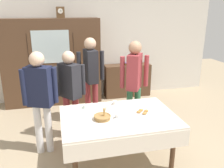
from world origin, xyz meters
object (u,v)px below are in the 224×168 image
Objects in this scene: tea_cup_front_edge at (115,103)px; mantel_clock at (60,12)px; person_near_right_end at (134,78)px; person_beside_shelf at (40,94)px; tea_cup_back_edge at (86,107)px; wall_cabinet at (52,62)px; tea_cup_near_right at (118,116)px; pastry_plate at (143,113)px; bookshelf_low at (127,80)px; tea_cup_far_left at (107,108)px; spoon_far_left at (74,118)px; person_by_cabinet at (91,72)px; dining_table at (119,123)px; bread_basket at (102,117)px; spoon_mid_left at (161,111)px; book_stack at (128,64)px; person_behind_table_right at (70,87)px.

mantel_clock is at bearing 107.86° from tea_cup_front_edge.
person_near_right_end is 1.62m from person_beside_shelf.
tea_cup_back_edge is 0.08× the size of person_near_right_end.
wall_cabinet is 2.23m from person_near_right_end.
tea_cup_near_right is 0.40m from pastry_plate.
tea_cup_far_left is at bearing -113.88° from bookshelf_low.
spoon_far_left is at bearing -154.16° from tea_cup_front_edge.
person_by_cabinet reaches higher than pastry_plate.
spoon_far_left is at bearing -83.78° from wall_cabinet.
tea_cup_near_right is at bearing -128.18° from dining_table.
tea_cup_far_left is at bearing 109.80° from dining_table.
bread_basket is (0.40, -2.61, -1.34)m from mantel_clock.
bookshelf_low is at bearing 66.12° from tea_cup_far_left.
person_beside_shelf reaches higher than bookshelf_low.
spoon_mid_left is at bearing -15.15° from person_beside_shelf.
mantel_clock is 2.35m from person_near_right_end.
dining_table is 0.97× the size of person_by_cabinet.
tea_cup_front_edge is 0.54× the size of bread_basket.
mantel_clock is 2.40m from person_beside_shelf.
person_beside_shelf is at bearing -133.43° from book_stack.
mantel_clock reaches higher than wall_cabinet.
tea_cup_front_edge reaches higher than pastry_plate.
bread_basket is 1.01m from person_beside_shelf.
person_near_right_end reaches higher than spoon_far_left.
bread_basket is 2.02× the size of spoon_mid_left.
tea_cup_near_right is 1.47m from person_by_cabinet.
tea_cup_far_left is at bearing -47.79° from person_behind_table_right.
tea_cup_front_edge is at bearing -66.25° from wall_cabinet.
tea_cup_front_edge is 1.00× the size of tea_cup_back_edge.
tea_cup_back_edge is at bearing -154.06° from person_near_right_end.
person_behind_table_right reaches higher than dining_table.
bread_basket is (0.65, -2.61, -0.23)m from wall_cabinet.
bookshelf_low is 1.93m from person_near_right_end.
tea_cup_far_left is 0.34m from tea_cup_back_edge.
bookshelf_low is 2.98m from person_beside_shelf.
tea_cup_front_edge is (0.05, 0.43, 0.12)m from dining_table.
bookshelf_low reaches higher than spoon_far_left.
book_stack is at bearing 58.74° from tea_cup_back_edge.
person_by_cabinet reaches higher than dining_table.
mantel_clock is 2.72m from tea_cup_far_left.
mantel_clock is at bearing -178.14° from bookshelf_low.
bookshelf_low is at bearing 46.57° from person_beside_shelf.
wall_cabinet reaches higher than bookshelf_low.
bread_basket is at bearing -32.82° from person_beside_shelf.
pastry_plate is at bearing -175.96° from spoon_mid_left.
dining_table is 1.01× the size of person_beside_shelf.
person_by_cabinet is (-0.69, 0.55, 0.01)m from person_near_right_end.
mantel_clock is 0.15× the size of person_beside_shelf.
tea_cup_front_edge reaches higher than spoon_mid_left.
person_behind_table_right is at bearing 147.53° from tea_cup_front_edge.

